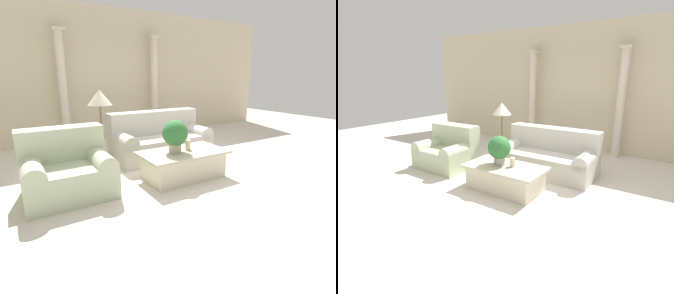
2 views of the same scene
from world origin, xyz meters
The scene contains 10 objects.
ground_plane centered at (0.00, 0.00, 0.00)m, with size 16.00×16.00×0.00m, color silver.
wall_back centered at (0.00, 2.89, 1.60)m, with size 10.00×0.06×3.20m.
sofa_long centered at (0.14, 0.73, 0.35)m, with size 1.91×0.94×0.90m.
loveseat centered at (-1.81, -0.16, 0.36)m, with size 1.14×0.94×0.90m.
coffee_table centered at (-0.10, -0.47, 0.22)m, with size 1.38×0.77×0.43m.
potted_plant centered at (-0.24, -0.44, 0.72)m, with size 0.40×0.40×0.50m.
pillar_candle centered at (0.02, -0.43, 0.51)m, with size 0.09×0.09×0.16m.
floor_lamp centered at (-1.02, 0.74, 1.16)m, with size 0.42×0.42×1.36m.
column_left centered at (-1.26, 2.60, 1.31)m, with size 0.26×0.26×2.57m.
column_right centered at (1.06, 2.60, 1.31)m, with size 0.26×0.26×2.57m.
Camera 1 is at (-2.37, -3.74, 1.58)m, focal length 28.00 mm.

